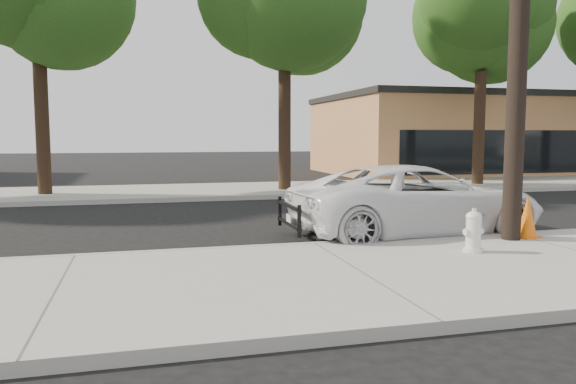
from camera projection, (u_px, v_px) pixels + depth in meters
name	position (u px, v px, depth m)	size (l,w,h in m)	color
ground	(285.00, 232.00, 12.01)	(120.00, 120.00, 0.00)	black
near_sidewalk	(361.00, 277.00, 7.86)	(90.00, 4.40, 0.15)	gray
far_sidewalk	(226.00, 191.00, 20.18)	(90.00, 5.00, 0.15)	gray
curb_near	(314.00, 247.00, 9.98)	(90.00, 0.12, 0.16)	#9E9B93
building_main	(491.00, 137.00, 31.25)	(18.00, 10.00, 4.00)	#B77B4C
tree_b	(43.00, 5.00, 17.68)	(4.34, 4.20, 8.45)	black
tree_d	(489.00, 23.00, 21.61)	(4.50, 4.35, 8.75)	black
police_cruiser	(417.00, 200.00, 11.51)	(2.41, 5.23, 1.45)	white
fire_hydrant	(473.00, 232.00, 9.16)	(0.35, 0.32, 0.67)	silver
traffic_cone	(527.00, 217.00, 10.49)	(0.48, 0.48, 0.80)	orange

